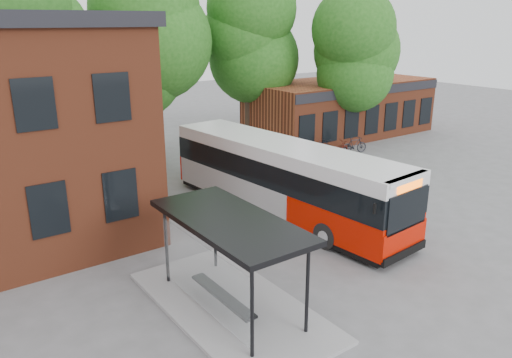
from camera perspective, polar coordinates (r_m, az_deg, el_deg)
ground at (r=18.59m, az=7.24°, el=-8.66°), size 100.00×100.00×0.00m
shop_row at (r=37.70m, az=9.68°, el=7.99°), size 14.00×6.20×4.00m
bus_shelter at (r=14.74m, az=-2.94°, el=-9.65°), size 3.60×7.00×2.90m
bike_rail at (r=31.36m, az=7.30°, el=2.76°), size 5.20×0.10×0.38m
tree_0 at (r=28.70m, az=-24.99°, el=10.68°), size 7.92×7.92×11.00m
tree_1 at (r=31.77m, az=-12.68°, el=11.87°), size 7.92×7.92×10.40m
tree_2 at (r=34.28m, az=-0.97°, el=13.19°), size 7.92×7.92×11.00m
tree_3 at (r=34.54m, az=9.92°, el=11.53°), size 7.04×7.04×9.28m
city_bus at (r=21.69m, az=3.04°, el=-0.07°), size 3.70×12.76×3.20m
bicycle_0 at (r=30.02m, az=2.12°, el=2.72°), size 1.78×0.89×0.89m
bicycle_1 at (r=29.77m, az=5.87°, el=2.62°), size 1.74×1.01×1.01m
bicycle_2 at (r=31.53m, az=5.45°, el=3.34°), size 1.70×1.14×0.85m
bicycle_3 at (r=29.85m, az=7.07°, el=2.65°), size 1.78×1.02×1.03m
bicycle_4 at (r=31.75m, az=7.71°, el=3.48°), size 1.95×1.32×0.97m
bicycle_5 at (r=31.96m, az=6.84°, el=3.53°), size 1.55×0.88×0.90m
bicycle_6 at (r=31.72m, az=9.36°, el=3.39°), size 1.92×0.84×0.98m
bicycle_7 at (r=32.76m, az=11.18°, el=3.83°), size 1.84×0.92×1.07m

